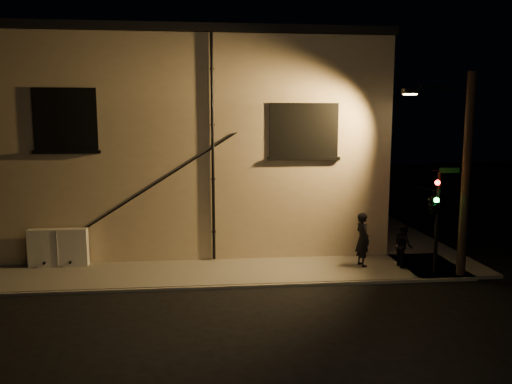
{
  "coord_description": "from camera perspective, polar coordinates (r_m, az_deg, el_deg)",
  "views": [
    {
      "loc": [
        -2.09,
        -15.48,
        5.37
      ],
      "look_at": [
        -0.32,
        1.8,
        2.86
      ],
      "focal_mm": 35.0,
      "sensor_mm": 36.0,
      "label": 1
    }
  ],
  "objects": [
    {
      "name": "building",
      "position": [
        24.51,
        -8.01,
        5.89
      ],
      "size": [
        16.2,
        12.23,
        8.8
      ],
      "color": "beige",
      "rests_on": "ground"
    },
    {
      "name": "traffic_signal",
      "position": [
        17.79,
        19.65,
        -1.24
      ],
      "size": [
        1.27,
        2.16,
        3.66
      ],
      "color": "black",
      "rests_on": "sidewalk"
    },
    {
      "name": "ground",
      "position": [
        16.52,
        1.77,
        -10.75
      ],
      "size": [
        90.0,
        90.0,
        0.0
      ],
      "primitive_type": "plane",
      "color": "black"
    },
    {
      "name": "streetlamp_pole",
      "position": [
        18.04,
        22.53,
        2.29
      ],
      "size": [
        2.02,
        1.38,
        6.93
      ],
      "color": "black",
      "rests_on": "ground"
    },
    {
      "name": "utility_cabinet",
      "position": [
        19.49,
        -21.66,
        -5.92
      ],
      "size": [
        2.08,
        0.35,
        1.37
      ],
      "primitive_type": "cube",
      "color": "silver",
      "rests_on": "sidewalk"
    },
    {
      "name": "sidewalk",
      "position": [
        20.83,
        3.52,
        -6.56
      ],
      "size": [
        21.0,
        16.0,
        0.12
      ],
      "color": "slate",
      "rests_on": "ground"
    },
    {
      "name": "pedestrian_a",
      "position": [
        18.49,
        12.08,
        -5.32
      ],
      "size": [
        0.6,
        0.79,
        1.95
      ],
      "primitive_type": "imported",
      "rotation": [
        0.0,
        0.0,
        1.77
      ],
      "color": "black",
      "rests_on": "sidewalk"
    },
    {
      "name": "pedestrian_b",
      "position": [
        18.81,
        16.48,
        -5.84
      ],
      "size": [
        0.6,
        0.77,
        1.58
      ],
      "primitive_type": "imported",
      "rotation": [
        0.0,
        0.0,
        1.58
      ],
      "color": "black",
      "rests_on": "sidewalk"
    }
  ]
}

